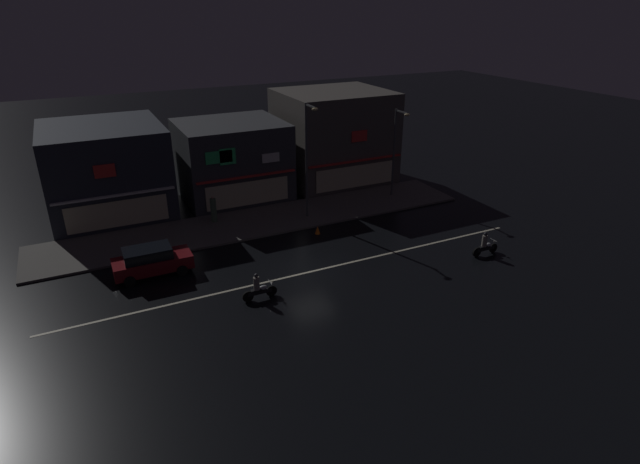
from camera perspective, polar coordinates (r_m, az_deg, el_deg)
name	(u,v)px	position (r m, az deg, el deg)	size (l,w,h in m)	color
ground_plane	(310,272)	(29.85, -1.10, -4.42)	(140.00, 140.00, 0.00)	black
lane_divider_stripe	(310,272)	(29.84, -1.10, -4.41)	(28.74, 0.16, 0.01)	beige
sidewalk_far	(261,221)	(36.68, -6.54, 1.22)	(30.25, 5.13, 0.14)	#5B5954
storefront_left_block	(232,160)	(41.18, -9.65, 7.84)	(7.85, 7.14, 5.87)	#383A3F
storefront_center_block	(334,136)	(44.60, 1.50, 10.51)	(8.75, 7.89, 7.50)	#56514C
storefront_right_block	(107,169)	(40.48, -22.45, 6.40)	(8.10, 8.85, 6.35)	#2D333D
streetlamp_west	(308,153)	(35.50, -1.37, 8.67)	(0.44, 1.64, 8.00)	#47494C
streetlamp_mid	(396,146)	(40.33, 8.36, 9.37)	(0.44, 1.64, 6.75)	#47494C
pedestrian_on_sidewalk	(214,210)	(36.64, -11.65, 2.43)	(0.41, 0.41, 1.90)	#4C664C
parked_car_near_kerb	(151,261)	(30.72, -18.08, -3.01)	(4.30, 1.98, 1.67)	maroon
motorcycle_lead	(259,288)	(27.16, -6.78, -6.18)	(1.90, 0.60, 1.52)	black
motorcycle_following	(485,245)	(33.10, 17.72, -1.41)	(1.90, 0.60, 1.52)	black
traffic_cone	(318,230)	(34.52, -0.27, 0.24)	(0.36, 0.36, 0.55)	orange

